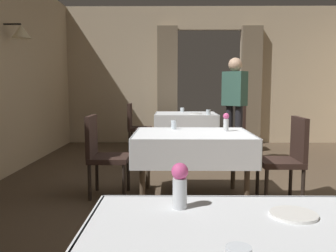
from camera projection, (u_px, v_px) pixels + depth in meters
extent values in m
plane|color=#4C3D2D|center=(247.00, 202.00, 3.82)|extent=(10.08, 10.08, 0.00)
cylinder|color=black|center=(12.00, 24.00, 4.81)|extent=(0.24, 0.02, 0.02)
cone|color=beige|center=(21.00, 32.00, 4.82)|extent=(0.26, 0.26, 0.18)
cube|color=tan|center=(122.00, 76.00, 7.85)|extent=(2.50, 0.12, 3.00)
cube|color=tan|center=(296.00, 76.00, 7.81)|extent=(2.50, 0.12, 3.00)
cube|color=tan|center=(209.00, 18.00, 7.69)|extent=(1.40, 0.12, 0.50)
cube|color=#70604C|center=(167.00, 86.00, 7.73)|extent=(0.44, 0.14, 2.56)
cube|color=#70604C|center=(251.00, 86.00, 7.71)|extent=(0.44, 0.14, 2.56)
cube|color=white|center=(258.00, 248.00, 1.11)|extent=(1.18, 1.04, 0.01)
cube|color=white|center=(230.00, 221.00, 1.64)|extent=(1.18, 0.02, 0.24)
cylinder|color=#4C3D2D|center=(142.00, 176.00, 3.53)|extent=(0.06, 0.06, 0.71)
cylinder|color=#4C3D2D|center=(247.00, 177.00, 3.52)|extent=(0.06, 0.06, 0.71)
cylinder|color=#4C3D2D|center=(148.00, 160.00, 4.32)|extent=(0.06, 0.06, 0.71)
cylinder|color=#4C3D2D|center=(233.00, 160.00, 4.31)|extent=(0.06, 0.06, 0.71)
cube|color=#4C3D2D|center=(193.00, 135.00, 3.88)|extent=(1.21, 0.95, 0.03)
cube|color=white|center=(193.00, 133.00, 3.88)|extent=(1.27, 1.01, 0.01)
cube|color=white|center=(196.00, 155.00, 3.39)|extent=(1.27, 0.02, 0.31)
cube|color=white|center=(190.00, 140.00, 4.39)|extent=(1.27, 0.02, 0.31)
cube|color=white|center=(135.00, 146.00, 3.90)|extent=(0.02, 1.01, 0.31)
cube|color=white|center=(250.00, 146.00, 3.89)|extent=(0.02, 1.01, 0.31)
cylinder|color=#4C3D2D|center=(161.00, 136.00, 6.41)|extent=(0.06, 0.06, 0.71)
cylinder|color=#4C3D2D|center=(212.00, 136.00, 6.40)|extent=(0.06, 0.06, 0.71)
cylinder|color=#4C3D2D|center=(162.00, 131.00, 7.17)|extent=(0.06, 0.06, 0.71)
cylinder|color=#4C3D2D|center=(208.00, 131.00, 7.16)|extent=(0.06, 0.06, 0.71)
cube|color=#4C3D2D|center=(186.00, 114.00, 6.74)|extent=(1.10, 0.92, 0.03)
cube|color=white|center=(186.00, 113.00, 6.74)|extent=(1.16, 0.98, 0.01)
cube|color=white|center=(187.00, 124.00, 6.27)|extent=(1.16, 0.02, 0.30)
cube|color=white|center=(185.00, 119.00, 7.24)|extent=(1.16, 0.02, 0.30)
cube|color=white|center=(156.00, 121.00, 6.76)|extent=(0.02, 0.98, 0.30)
cube|color=white|center=(216.00, 121.00, 6.75)|extent=(0.02, 0.98, 0.30)
cylinder|color=black|center=(128.00, 174.00, 4.24)|extent=(0.04, 0.04, 0.42)
cylinder|color=black|center=(124.00, 182.00, 3.86)|extent=(0.04, 0.04, 0.42)
cylinder|color=black|center=(97.00, 173.00, 4.25)|extent=(0.04, 0.04, 0.42)
cylinder|color=black|center=(90.00, 182.00, 3.87)|extent=(0.04, 0.04, 0.42)
cube|color=black|center=(109.00, 158.00, 4.03)|extent=(0.44, 0.44, 0.06)
cube|color=black|center=(91.00, 136.00, 4.00)|extent=(0.05, 0.42, 0.48)
cylinder|color=black|center=(266.00, 187.00, 3.65)|extent=(0.04, 0.04, 0.42)
cylinder|color=black|center=(257.00, 178.00, 4.03)|extent=(0.04, 0.04, 0.42)
cylinder|color=black|center=(303.00, 188.00, 3.65)|extent=(0.04, 0.04, 0.42)
cylinder|color=black|center=(291.00, 178.00, 4.03)|extent=(0.04, 0.04, 0.42)
cube|color=black|center=(280.00, 162.00, 3.82)|extent=(0.44, 0.44, 0.06)
cube|color=black|center=(299.00, 139.00, 3.79)|extent=(0.05, 0.42, 0.48)
cylinder|color=black|center=(223.00, 142.00, 6.62)|extent=(0.04, 0.04, 0.42)
cylinder|color=black|center=(220.00, 139.00, 7.00)|extent=(0.04, 0.04, 0.42)
cylinder|color=black|center=(243.00, 142.00, 6.62)|extent=(0.04, 0.04, 0.42)
cylinder|color=black|center=(239.00, 139.00, 6.99)|extent=(0.04, 0.04, 0.42)
cube|color=black|center=(232.00, 129.00, 6.78)|extent=(0.44, 0.44, 0.06)
cube|color=black|center=(242.00, 116.00, 6.75)|extent=(0.05, 0.42, 0.48)
cylinder|color=black|center=(150.00, 139.00, 7.09)|extent=(0.04, 0.04, 0.42)
cylinder|color=black|center=(149.00, 142.00, 6.71)|extent=(0.04, 0.04, 0.42)
cylinder|color=black|center=(132.00, 139.00, 7.09)|extent=(0.04, 0.04, 0.42)
cylinder|color=black|center=(129.00, 142.00, 6.71)|extent=(0.04, 0.04, 0.42)
cube|color=black|center=(140.00, 129.00, 6.88)|extent=(0.44, 0.44, 0.06)
cube|color=black|center=(130.00, 116.00, 6.85)|extent=(0.05, 0.42, 0.48)
cylinder|color=silver|center=(180.00, 193.00, 1.45)|extent=(0.06, 0.06, 0.13)
sphere|color=#D84C8C|center=(180.00, 171.00, 1.44)|extent=(0.07, 0.07, 0.07)
cylinder|color=white|center=(294.00, 215.00, 1.37)|extent=(0.18, 0.18, 0.01)
cylinder|color=silver|center=(226.00, 125.00, 3.98)|extent=(0.06, 0.06, 0.14)
sphere|color=#D84C8C|center=(226.00, 116.00, 3.97)|extent=(0.07, 0.07, 0.07)
cylinder|color=silver|center=(174.00, 125.00, 4.17)|extent=(0.07, 0.07, 0.11)
cylinder|color=white|center=(196.00, 114.00, 6.57)|extent=(0.23, 0.23, 0.01)
cylinder|color=silver|center=(182.00, 110.00, 7.06)|extent=(0.08, 0.08, 0.09)
cylinder|color=silver|center=(208.00, 112.00, 6.38)|extent=(0.08, 0.08, 0.09)
cylinder|color=black|center=(229.00, 134.00, 5.82)|extent=(0.12, 0.12, 0.95)
cylinder|color=black|center=(238.00, 135.00, 5.70)|extent=(0.12, 0.12, 0.95)
cube|color=#33594C|center=(235.00, 89.00, 5.67)|extent=(0.41, 0.41, 0.55)
sphere|color=tan|center=(235.00, 65.00, 5.63)|extent=(0.22, 0.22, 0.22)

